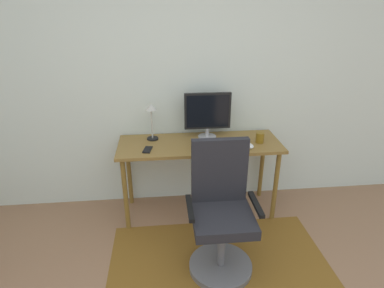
{
  "coord_description": "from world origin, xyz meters",
  "views": [
    {
      "loc": [
        -0.2,
        -0.89,
        1.96
      ],
      "look_at": [
        0.06,
        1.6,
        0.87
      ],
      "focal_mm": 29.51,
      "sensor_mm": 36.0,
      "label": 1
    }
  ],
  "objects_px": {
    "monitor": "(208,113)",
    "desk_lamp": "(151,115)",
    "desk": "(200,151)",
    "coffee_cup": "(260,138)",
    "keyboard": "(215,147)",
    "cell_phone": "(148,150)",
    "office_chair": "(221,219)",
    "computer_mouse": "(250,146)"
  },
  "relations": [
    {
      "from": "keyboard",
      "to": "cell_phone",
      "type": "bearing_deg",
      "value": 178.59
    },
    {
      "from": "desk",
      "to": "desk_lamp",
      "type": "distance_m",
      "value": 0.58
    },
    {
      "from": "monitor",
      "to": "cell_phone",
      "type": "xyz_separation_m",
      "value": [
        -0.58,
        -0.25,
        -0.25
      ]
    },
    {
      "from": "office_chair",
      "to": "cell_phone",
      "type": "bearing_deg",
      "value": 131.58
    },
    {
      "from": "keyboard",
      "to": "desk_lamp",
      "type": "distance_m",
      "value": 0.68
    },
    {
      "from": "monitor",
      "to": "office_chair",
      "type": "xyz_separation_m",
      "value": [
        -0.02,
        -0.9,
        -0.58
      ]
    },
    {
      "from": "desk",
      "to": "computer_mouse",
      "type": "distance_m",
      "value": 0.49
    },
    {
      "from": "monitor",
      "to": "coffee_cup",
      "type": "bearing_deg",
      "value": -20.87
    },
    {
      "from": "office_chair",
      "to": "desk_lamp",
      "type": "bearing_deg",
      "value": 120.44
    },
    {
      "from": "cell_phone",
      "to": "desk_lamp",
      "type": "height_order",
      "value": "desk_lamp"
    },
    {
      "from": "desk",
      "to": "coffee_cup",
      "type": "bearing_deg",
      "value": -4.87
    },
    {
      "from": "computer_mouse",
      "to": "office_chair",
      "type": "bearing_deg",
      "value": -121.76
    },
    {
      "from": "computer_mouse",
      "to": "office_chair",
      "type": "distance_m",
      "value": 0.79
    },
    {
      "from": "desk",
      "to": "monitor",
      "type": "relative_size",
      "value": 3.44
    },
    {
      "from": "cell_phone",
      "to": "office_chair",
      "type": "distance_m",
      "value": 0.92
    },
    {
      "from": "coffee_cup",
      "to": "office_chair",
      "type": "xyz_separation_m",
      "value": [
        -0.5,
        -0.71,
        -0.37
      ]
    },
    {
      "from": "coffee_cup",
      "to": "computer_mouse",
      "type": "bearing_deg",
      "value": -138.48
    },
    {
      "from": "desk",
      "to": "cell_phone",
      "type": "relative_size",
      "value": 11.06
    },
    {
      "from": "cell_phone",
      "to": "desk_lamp",
      "type": "bearing_deg",
      "value": 91.42
    },
    {
      "from": "keyboard",
      "to": "coffee_cup",
      "type": "bearing_deg",
      "value": 10.87
    },
    {
      "from": "coffee_cup",
      "to": "desk_lamp",
      "type": "bearing_deg",
      "value": 169.73
    },
    {
      "from": "desk",
      "to": "coffee_cup",
      "type": "distance_m",
      "value": 0.59
    },
    {
      "from": "monitor",
      "to": "computer_mouse",
      "type": "height_order",
      "value": "monitor"
    },
    {
      "from": "coffee_cup",
      "to": "desk",
      "type": "bearing_deg",
      "value": 175.13
    },
    {
      "from": "office_chair",
      "to": "keyboard",
      "type": "bearing_deg",
      "value": 85.37
    },
    {
      "from": "desk",
      "to": "monitor",
      "type": "xyz_separation_m",
      "value": [
        0.09,
        0.13,
        0.34
      ]
    },
    {
      "from": "coffee_cup",
      "to": "desk_lamp",
      "type": "distance_m",
      "value": 1.06
    },
    {
      "from": "monitor",
      "to": "keyboard",
      "type": "distance_m",
      "value": 0.37
    },
    {
      "from": "keyboard",
      "to": "monitor",
      "type": "bearing_deg",
      "value": 97.91
    },
    {
      "from": "keyboard",
      "to": "office_chair",
      "type": "xyz_separation_m",
      "value": [
        -0.05,
        -0.63,
        -0.33
      ]
    },
    {
      "from": "desk",
      "to": "desk_lamp",
      "type": "height_order",
      "value": "desk_lamp"
    },
    {
      "from": "monitor",
      "to": "keyboard",
      "type": "xyz_separation_m",
      "value": [
        0.04,
        -0.27,
        -0.24
      ]
    },
    {
      "from": "desk_lamp",
      "to": "desk",
      "type": "bearing_deg",
      "value": -16.9
    },
    {
      "from": "keyboard",
      "to": "office_chair",
      "type": "bearing_deg",
      "value": -94.94
    },
    {
      "from": "monitor",
      "to": "computer_mouse",
      "type": "relative_size",
      "value": 4.33
    },
    {
      "from": "coffee_cup",
      "to": "office_chair",
      "type": "bearing_deg",
      "value": -124.88
    },
    {
      "from": "coffee_cup",
      "to": "desk_lamp",
      "type": "relative_size",
      "value": 0.27
    },
    {
      "from": "cell_phone",
      "to": "office_chair",
      "type": "height_order",
      "value": "office_chair"
    },
    {
      "from": "desk_lamp",
      "to": "keyboard",
      "type": "bearing_deg",
      "value": -25.1
    },
    {
      "from": "monitor",
      "to": "desk_lamp",
      "type": "relative_size",
      "value": 1.25
    },
    {
      "from": "keyboard",
      "to": "desk_lamp",
      "type": "bearing_deg",
      "value": 154.9
    },
    {
      "from": "desk",
      "to": "keyboard",
      "type": "height_order",
      "value": "keyboard"
    }
  ]
}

